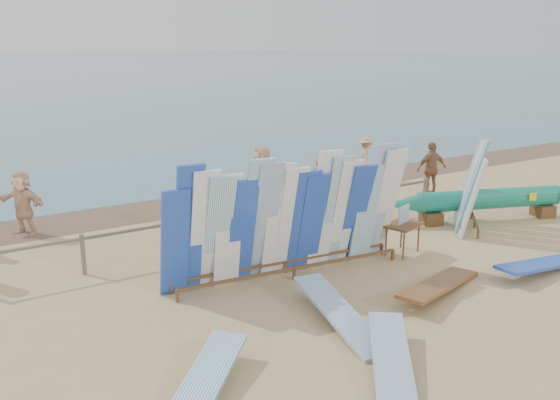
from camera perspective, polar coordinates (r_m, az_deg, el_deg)
ground at (r=12.38m, az=3.76°, el=-7.91°), size 160.00×160.00×0.00m
wet_sand_strip at (r=18.39m, az=-9.36°, el=-0.34°), size 40.00×2.60×0.01m
fence at (r=14.56m, az=-3.06°, el=-1.69°), size 12.08×0.08×0.90m
main_surfboard_rack at (r=12.27m, az=1.00°, el=-2.03°), size 5.44×1.26×2.73m
side_surfboard_rack at (r=16.31m, az=17.80°, el=1.13°), size 1.92×1.96×2.42m
outrigger_canoe at (r=17.34m, az=19.50°, el=-0.01°), size 6.10×2.62×0.89m
vendor_table at (r=14.12m, az=11.71°, el=-3.58°), size 1.02×0.86×1.16m
flat_board_c at (r=12.31m, az=15.01°, el=-8.57°), size 2.73×1.42×0.34m
flat_board_a at (r=10.72m, az=5.71°, el=-11.79°), size 0.96×2.74×0.43m
flat_board_b at (r=9.34m, az=10.69°, el=-16.38°), size 2.06×2.49×0.40m
flat_board_d at (r=14.10m, az=23.90°, el=-6.31°), size 2.71×0.65×0.35m
beach_chair_left at (r=16.06m, az=-1.16°, el=-1.36°), size 0.61×0.64×0.96m
beach_chair_right at (r=15.41m, az=-2.30°, el=-2.17°), size 0.72×0.74×0.89m
stroller at (r=16.73m, az=2.56°, el=-0.01°), size 0.87×1.02×1.18m
beachgoer_9 at (r=21.55m, az=8.29°, el=4.07°), size 0.82×1.06×1.53m
beachgoer_2 at (r=15.26m, az=-8.81°, el=-0.39°), size 0.83×0.50×1.61m
beachgoer_10 at (r=19.56m, az=14.37°, el=2.94°), size 1.09×0.67×1.73m
beachgoer_7 at (r=17.61m, az=3.86°, el=1.71°), size 0.49×0.63×1.53m
beachgoer_8 at (r=17.25m, az=4.13°, el=1.46°), size 0.82×0.56×1.55m
beachgoer_11 at (r=16.47m, az=-23.54°, el=-0.24°), size 1.34×1.52×1.66m
beachgoer_5 at (r=17.64m, az=-1.75°, el=2.26°), size 1.34×1.74×1.83m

